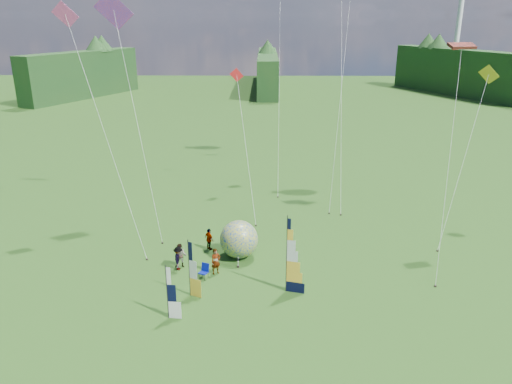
{
  "coord_description": "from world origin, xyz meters",
  "views": [
    {
      "loc": [
        -0.53,
        -22.57,
        14.96
      ],
      "look_at": [
        -1.0,
        4.0,
        5.5
      ],
      "focal_mm": 35.0,
      "sensor_mm": 36.0,
      "label": 1
    }
  ],
  "objects_px": {
    "feather_banner_main": "(287,256)",
    "kite_whale": "(342,77)",
    "spectator_a": "(216,261)",
    "side_banner_far": "(167,293)",
    "spectator_d": "(209,239)",
    "side_banner_left": "(189,269)",
    "bol_inflatable": "(239,239)",
    "spectator_c": "(178,258)",
    "spectator_b": "(180,256)",
    "camp_chair": "(203,272)"
  },
  "relations": [
    {
      "from": "side_banner_far",
      "to": "spectator_a",
      "type": "height_order",
      "value": "side_banner_far"
    },
    {
      "from": "spectator_b",
      "to": "feather_banner_main",
      "type": "bearing_deg",
      "value": -21.06
    },
    {
      "from": "kite_whale",
      "to": "feather_banner_main",
      "type": "bearing_deg",
      "value": -128.7
    },
    {
      "from": "bol_inflatable",
      "to": "spectator_c",
      "type": "relative_size",
      "value": 1.62
    },
    {
      "from": "side_banner_far",
      "to": "kite_whale",
      "type": "xyz_separation_m",
      "value": [
        11.38,
        20.2,
        8.62
      ]
    },
    {
      "from": "spectator_a",
      "to": "spectator_c",
      "type": "bearing_deg",
      "value": 135.8
    },
    {
      "from": "spectator_a",
      "to": "kite_whale",
      "type": "xyz_separation_m",
      "value": [
        9.35,
        15.41,
        9.28
      ]
    },
    {
      "from": "spectator_b",
      "to": "spectator_c",
      "type": "xyz_separation_m",
      "value": [
        -0.09,
        -0.29,
        -0.02
      ]
    },
    {
      "from": "camp_chair",
      "to": "feather_banner_main",
      "type": "bearing_deg",
      "value": 8.91
    },
    {
      "from": "side_banner_left",
      "to": "bol_inflatable",
      "type": "bearing_deg",
      "value": 87.4
    },
    {
      "from": "spectator_a",
      "to": "spectator_c",
      "type": "height_order",
      "value": "spectator_a"
    },
    {
      "from": "spectator_c",
      "to": "spectator_d",
      "type": "relative_size",
      "value": 1.01
    },
    {
      "from": "spectator_c",
      "to": "kite_whale",
      "type": "relative_size",
      "value": 0.08
    },
    {
      "from": "side_banner_left",
      "to": "spectator_c",
      "type": "distance_m",
      "value": 3.35
    },
    {
      "from": "spectator_a",
      "to": "kite_whale",
      "type": "bearing_deg",
      "value": 26.14
    },
    {
      "from": "side_banner_left",
      "to": "spectator_b",
      "type": "xyz_separation_m",
      "value": [
        -1.06,
        3.31,
        -0.88
      ]
    },
    {
      "from": "spectator_a",
      "to": "spectator_d",
      "type": "relative_size",
      "value": 1.09
    },
    {
      "from": "side_banner_far",
      "to": "bol_inflatable",
      "type": "height_order",
      "value": "side_banner_far"
    },
    {
      "from": "spectator_a",
      "to": "side_banner_left",
      "type": "bearing_deg",
      "value": -148.26
    },
    {
      "from": "side_banner_left",
      "to": "spectator_d",
      "type": "relative_size",
      "value": 2.19
    },
    {
      "from": "side_banner_far",
      "to": "spectator_d",
      "type": "relative_size",
      "value": 1.95
    },
    {
      "from": "side_banner_left",
      "to": "spectator_d",
      "type": "height_order",
      "value": "side_banner_left"
    },
    {
      "from": "feather_banner_main",
      "to": "spectator_c",
      "type": "bearing_deg",
      "value": 174.28
    },
    {
      "from": "side_banner_far",
      "to": "feather_banner_main",
      "type": "bearing_deg",
      "value": 30.1
    },
    {
      "from": "spectator_a",
      "to": "spectator_d",
      "type": "xyz_separation_m",
      "value": [
        -0.75,
        3.3,
        -0.07
      ]
    },
    {
      "from": "bol_inflatable",
      "to": "kite_whale",
      "type": "relative_size",
      "value": 0.12
    },
    {
      "from": "side_banner_far",
      "to": "spectator_b",
      "type": "xyz_separation_m",
      "value": [
        -0.24,
        5.56,
        -0.7
      ]
    },
    {
      "from": "spectator_a",
      "to": "feather_banner_main",
      "type": "bearing_deg",
      "value": -58.03
    },
    {
      "from": "side_banner_far",
      "to": "camp_chair",
      "type": "distance_m",
      "value": 4.49
    },
    {
      "from": "spectator_a",
      "to": "spectator_b",
      "type": "distance_m",
      "value": 2.4
    },
    {
      "from": "side_banner_left",
      "to": "spectator_c",
      "type": "height_order",
      "value": "side_banner_left"
    },
    {
      "from": "side_banner_far",
      "to": "spectator_d",
      "type": "height_order",
      "value": "side_banner_far"
    },
    {
      "from": "feather_banner_main",
      "to": "spectator_b",
      "type": "height_order",
      "value": "feather_banner_main"
    },
    {
      "from": "spectator_b",
      "to": "spectator_d",
      "type": "relative_size",
      "value": 1.04
    },
    {
      "from": "side_banner_left",
      "to": "spectator_a",
      "type": "bearing_deg",
      "value": 89.34
    },
    {
      "from": "kite_whale",
      "to": "side_banner_far",
      "type": "bearing_deg",
      "value": -141.61
    },
    {
      "from": "side_banner_left",
      "to": "spectator_b",
      "type": "distance_m",
      "value": 3.58
    },
    {
      "from": "side_banner_far",
      "to": "kite_whale",
      "type": "distance_m",
      "value": 24.74
    },
    {
      "from": "spectator_c",
      "to": "spectator_a",
      "type": "bearing_deg",
      "value": -99.6
    },
    {
      "from": "side_banner_far",
      "to": "camp_chair",
      "type": "relative_size",
      "value": 3.19
    },
    {
      "from": "spectator_d",
      "to": "camp_chair",
      "type": "xyz_separation_m",
      "value": [
        0.07,
        -3.92,
        -0.29
      ]
    },
    {
      "from": "side_banner_left",
      "to": "spectator_a",
      "type": "distance_m",
      "value": 2.93
    },
    {
      "from": "side_banner_far",
      "to": "spectator_c",
      "type": "distance_m",
      "value": 5.34
    },
    {
      "from": "side_banner_left",
      "to": "camp_chair",
      "type": "height_order",
      "value": "side_banner_left"
    },
    {
      "from": "bol_inflatable",
      "to": "spectator_a",
      "type": "relative_size",
      "value": 1.5
    },
    {
      "from": "feather_banner_main",
      "to": "camp_chair",
      "type": "height_order",
      "value": "feather_banner_main"
    },
    {
      "from": "feather_banner_main",
      "to": "side_banner_far",
      "type": "height_order",
      "value": "feather_banner_main"
    },
    {
      "from": "feather_banner_main",
      "to": "spectator_a",
      "type": "relative_size",
      "value": 2.73
    },
    {
      "from": "spectator_b",
      "to": "kite_whale",
      "type": "relative_size",
      "value": 0.08
    },
    {
      "from": "feather_banner_main",
      "to": "kite_whale",
      "type": "bearing_deg",
      "value": 88.49
    }
  ]
}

